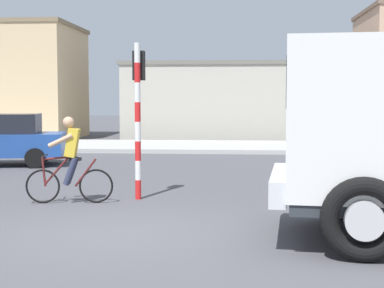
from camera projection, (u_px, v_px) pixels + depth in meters
The scene contains 5 objects.
ground_plane at pixel (117, 234), 8.94m from camera, with size 120.00×120.00×0.00m, color #4C4C51.
sidewalk_far at pixel (194, 146), 24.29m from camera, with size 80.00×5.00×0.16m, color #ADADA8.
cyclist at pixel (70, 160), 11.55m from camera, with size 1.72×0.52×1.72m.
traffic_light_pole at pixel (138, 99), 11.98m from camera, with size 0.24×0.43×3.20m.
building_mid_block at pixel (228, 101), 31.04m from camera, with size 10.58×6.84×3.88m.
Camera 1 is at (1.84, -8.69, 2.08)m, focal length 54.70 mm.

